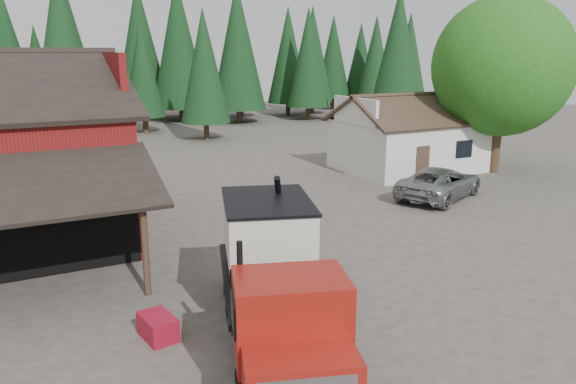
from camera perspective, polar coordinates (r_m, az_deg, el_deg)
name	(u,v)px	position (r m, az deg, el deg)	size (l,w,h in m)	color
ground	(345,285)	(17.73, 5.80, -9.37)	(120.00, 120.00, 0.00)	#484038
farmhouse	(409,142)	(34.89, 12.22, 4.96)	(8.60, 6.42, 4.65)	silver
deciduous_tree	(503,71)	(35.08, 20.98, 11.37)	(8.00, 8.00, 10.20)	#382619
conifer_backdrop	(105,127)	(56.72, -18.08, 6.33)	(76.00, 16.00, 16.00)	black
near_pine_b	(204,66)	(46.08, -8.51, 12.56)	(3.96, 3.96, 10.40)	#382619
near_pine_c	(398,53)	(50.25, 11.10, 13.72)	(4.84, 4.84, 12.40)	#382619
near_pine_d	(62,46)	(47.82, -21.95, 13.58)	(5.28, 5.28, 13.40)	#382619
feed_truck	(275,276)	(13.66, -1.32, -8.51)	(4.84, 8.80, 3.85)	black
silver_car	(440,183)	(28.50, 15.19, 0.92)	(2.56, 5.56, 1.54)	#939599
equip_box	(158,327)	(14.91, -13.08, -13.20)	(0.70, 1.10, 0.60)	maroon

